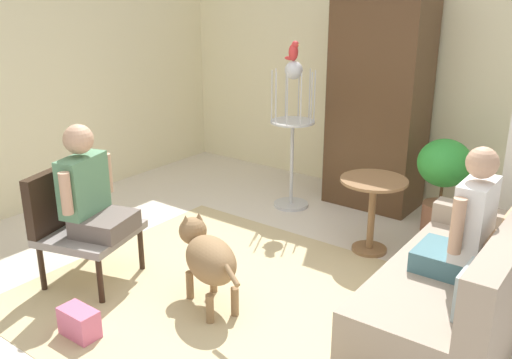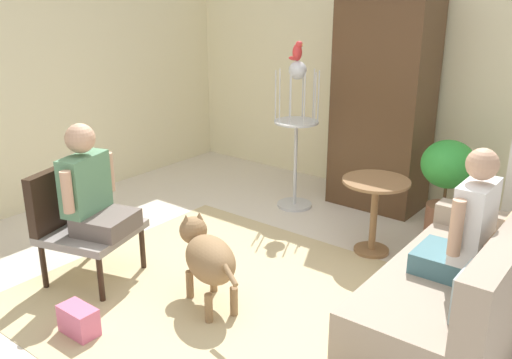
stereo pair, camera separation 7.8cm
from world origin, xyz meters
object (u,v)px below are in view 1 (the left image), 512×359
Objects in this scene: person_on_couch at (466,224)px; parrot at (293,51)px; couch at (465,288)px; dog at (208,257)px; armchair at (75,218)px; person_on_armchair at (90,190)px; handbag at (79,323)px; bird_cage_stand at (293,128)px; round_end_table at (372,202)px; potted_plant at (443,175)px; armoire_cabinet at (379,104)px.

parrot is at bearing 150.80° from person_on_couch.
couch is 1.75m from dog.
armchair is at bearing -102.11° from parrot.
armchair is 0.29m from person_on_armchair.
person_on_couch is 2.59m from handbag.
round_end_table is at bearing -22.40° from bird_cage_stand.
bird_cage_stand is at bearing -168.72° from potted_plant.
dog is 2.09m from bird_cage_stand.
person_on_armchair is at bearing -157.10° from person_on_couch.
potted_plant is 1.01m from armoire_cabinet.
round_end_table is 1.58m from dog.
round_end_table reaches higher than handbag.
potted_plant is at bearing 67.23° from handbag.
person_on_couch is 0.97× the size of potted_plant.
parrot reaches higher than armchair.
armoire_cabinet reaches higher than potted_plant.
round_end_table is 2.44× the size of handbag.
bird_cage_stand is 0.90m from armoire_cabinet.
potted_plant is (-0.65, 1.47, -0.20)m from person_on_couch.
round_end_table is (1.63, 1.80, -0.05)m from armchair.
handbag is (-0.46, -3.37, -0.97)m from armoire_cabinet.
couch is 2.87m from armchair.
potted_plant reaches higher than couch.
couch is at bearing 31.94° from person_on_couch.
potted_plant is at bearing 11.28° from bird_cage_stand.
person_on_armchair reaches higher than round_end_table.
round_end_table is 2.52m from handbag.
person_on_armchair is at bearing -125.63° from potted_plant.
handbag is (0.51, -0.55, -0.65)m from person_on_armchair.
armoire_cabinet is (0.04, 2.55, 0.69)m from dog.
bird_cage_stand is at bearing 81.31° from person_on_armchair.
armchair is (-2.64, -1.10, 0.21)m from couch.
armchair is at bearing -157.49° from person_on_couch.
parrot reaches higher than potted_plant.
dog is at bearing -153.08° from person_on_couch.
armchair is at bearing -157.33° from couch.
armchair is 1.34× the size of round_end_table.
bird_cage_stand is (-1.13, 0.47, 0.38)m from round_end_table.
person_on_armchair is 1.04m from dog.
round_end_table is 0.44× the size of bird_cage_stand.
person_on_armchair is at bearing 16.21° from armchair.
parrot reaches higher than round_end_table.
parrot is 1.03m from armoire_cabinet.
bird_cage_stand reaches higher than round_end_table.
armchair is at bearing -163.79° from person_on_armchair.
bird_cage_stand is 2.87m from handbag.
couch is 1.24m from round_end_table.
person_on_couch is 3.18× the size of handbag.
bird_cage_stand reaches higher than dog.
parrot is (-0.60, 1.95, 1.21)m from dog.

